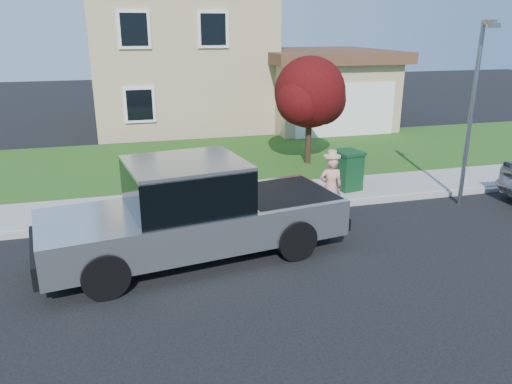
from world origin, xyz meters
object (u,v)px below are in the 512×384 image
woman (331,186)px  ornamental_tree (311,96)px  street_lamp (474,104)px  pickup_truck (194,213)px  trash_bin (348,170)px

woman → ornamental_tree: size_ratio=0.48×
ornamental_tree → woman: bearing=-104.5°
woman → street_lamp: size_ratio=0.36×
pickup_truck → trash_bin: size_ratio=5.90×
street_lamp → pickup_truck: bearing=-161.3°
street_lamp → ornamental_tree: bearing=126.7°
woman → street_lamp: 4.36m
woman → ornamental_tree: 5.31m
trash_bin → ornamental_tree: bearing=78.9°
street_lamp → woman: bearing=-172.5°
ornamental_tree → street_lamp: street_lamp is taller
woman → ornamental_tree: ornamental_tree is taller
woman → trash_bin: (1.23, 1.62, -0.11)m
woman → street_lamp: (3.90, -0.09, 1.95)m
woman → trash_bin: woman is taller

